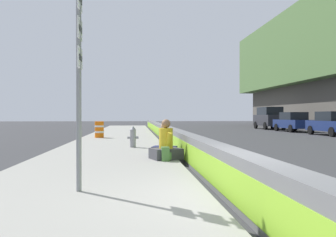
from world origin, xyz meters
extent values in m
plane|color=#353538|center=(0.00, 0.00, 0.00)|extent=(160.00, 160.00, 0.00)
cube|color=gray|center=(0.00, 2.65, 0.07)|extent=(80.00, 4.40, 0.14)
cube|color=slate|center=(0.00, 0.00, 0.42)|extent=(76.00, 0.44, 0.85)
cube|color=#8CC62D|center=(0.00, 0.23, 0.38)|extent=(74.48, 0.01, 0.54)
cylinder|color=gray|center=(0.79, 2.68, 1.94)|extent=(0.09, 0.09, 3.60)
cube|color=white|center=(0.79, 2.66, 3.44)|extent=(0.44, 0.02, 0.36)
cube|color=black|center=(0.79, 2.64, 3.44)|extent=(0.30, 0.01, 0.10)
cube|color=white|center=(0.79, 2.66, 2.94)|extent=(0.44, 0.02, 0.36)
cube|color=black|center=(0.79, 2.64, 2.94)|extent=(0.30, 0.01, 0.10)
cube|color=white|center=(0.79, 2.66, 2.44)|extent=(0.44, 0.02, 0.36)
cube|color=black|center=(0.79, 2.64, 2.44)|extent=(0.30, 0.01, 0.10)
cylinder|color=gray|center=(9.22, 1.80, 0.50)|extent=(0.24, 0.24, 0.72)
cone|color=gray|center=(9.22, 1.80, 0.94)|extent=(0.26, 0.26, 0.16)
cylinder|color=gray|center=(9.22, 1.63, 0.54)|extent=(0.10, 0.12, 0.10)
cylinder|color=gray|center=(9.22, 1.97, 0.54)|extent=(0.10, 0.12, 0.10)
cube|color=#424247|center=(5.19, 0.79, 0.30)|extent=(0.95, 1.03, 0.32)
cylinder|color=gold|center=(5.19, 0.79, 0.76)|extent=(0.41, 0.41, 0.61)
sphere|color=#8E6647|center=(5.19, 0.79, 1.20)|extent=(0.27, 0.27, 0.27)
cylinder|color=gold|center=(5.41, 0.86, 0.70)|extent=(0.34, 0.23, 0.53)
cylinder|color=gold|center=(4.98, 0.72, 0.70)|extent=(0.34, 0.23, 0.53)
cube|color=#23284C|center=(6.23, 0.75, 0.28)|extent=(0.83, 0.91, 0.29)
cylinder|color=#333842|center=(6.23, 0.75, 0.70)|extent=(0.37, 0.37, 0.54)
sphere|color=tan|center=(6.23, 0.75, 1.09)|extent=(0.24, 0.24, 0.24)
cylinder|color=#333842|center=(6.43, 0.70, 0.64)|extent=(0.30, 0.20, 0.48)
cylinder|color=#333842|center=(6.04, 0.80, 0.64)|extent=(0.30, 0.20, 0.48)
cube|color=#4C7A3D|center=(4.77, 0.85, 0.34)|extent=(0.32, 0.22, 0.40)
cube|color=#4C7A3D|center=(4.77, 0.71, 0.28)|extent=(0.22, 0.06, 0.20)
cylinder|color=orange|center=(15.72, 3.79, 0.61)|extent=(0.52, 0.52, 0.95)
cylinder|color=white|center=(15.72, 3.79, 0.80)|extent=(0.54, 0.54, 0.10)
cylinder|color=white|center=(15.72, 3.79, 0.47)|extent=(0.54, 0.54, 0.10)
cube|color=navy|center=(18.80, -12.24, 0.69)|extent=(4.51, 1.84, 0.72)
cube|color=black|center=(18.70, -12.24, 1.38)|extent=(2.21, 1.64, 0.66)
cylinder|color=black|center=(20.24, -11.36, 0.33)|extent=(0.66, 0.23, 0.66)
cylinder|color=black|center=(20.25, -13.09, 0.33)|extent=(0.66, 0.23, 0.66)
cylinder|color=black|center=(17.36, -11.39, 0.33)|extent=(0.66, 0.23, 0.66)
cube|color=navy|center=(24.87, -12.07, 0.69)|extent=(4.55, 1.92, 0.72)
cube|color=black|center=(24.77, -12.08, 1.38)|extent=(2.24, 1.68, 0.66)
cylinder|color=black|center=(26.28, -11.17, 0.33)|extent=(0.67, 0.24, 0.66)
cylinder|color=black|center=(26.33, -12.90, 0.33)|extent=(0.67, 0.24, 0.66)
cylinder|color=black|center=(23.40, -11.25, 0.33)|extent=(0.67, 0.24, 0.66)
cylinder|color=black|center=(23.45, -12.97, 0.33)|extent=(0.67, 0.24, 0.66)
cube|color=#28282D|center=(30.57, -12.10, 0.93)|extent=(4.85, 2.04, 1.10)
cube|color=black|center=(30.47, -12.10, 1.88)|extent=(3.14, 1.80, 0.80)
cylinder|color=black|center=(32.13, -11.22, 0.38)|extent=(0.77, 0.24, 0.76)
cylinder|color=black|center=(32.08, -13.06, 0.38)|extent=(0.77, 0.24, 0.76)
cylinder|color=black|center=(29.05, -11.15, 0.38)|extent=(0.77, 0.24, 0.76)
cylinder|color=black|center=(29.01, -12.99, 0.38)|extent=(0.77, 0.24, 0.76)
camera|label=1|loc=(-5.54, 1.71, 1.46)|focal=38.55mm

